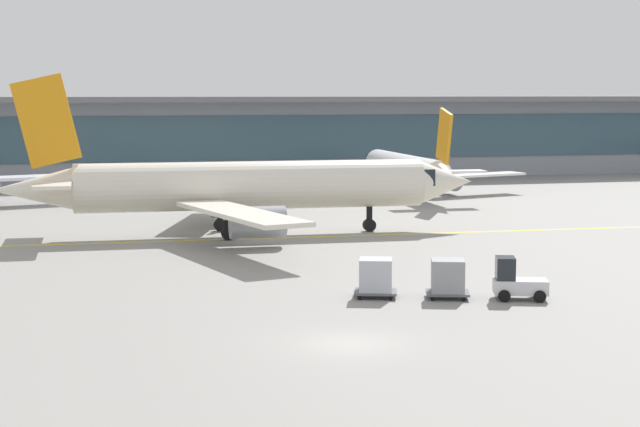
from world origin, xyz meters
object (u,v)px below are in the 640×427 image
at_px(gate_airplane_2, 406,169).
at_px(cargo_dolly_trailing, 376,276).
at_px(cargo_dolly_lead, 448,277).
at_px(taxiing_regional_jet, 246,187).
at_px(baggage_tug, 516,281).

xyz_separation_m(gate_airplane_2, cargo_dolly_trailing, (-17.88, -47.83, -1.57)).
xyz_separation_m(gate_airplane_2, cargo_dolly_lead, (-14.51, -48.93, -1.57)).
height_order(gate_airplane_2, cargo_dolly_lead, gate_airplane_2).
height_order(taxiing_regional_jet, baggage_tug, taxiing_regional_jet).
relative_size(taxiing_regional_jet, baggage_tug, 11.83).
height_order(taxiing_regional_jet, cargo_dolly_lead, taxiing_regional_jet).
relative_size(gate_airplane_2, taxiing_regional_jet, 0.77).
bearing_deg(cargo_dolly_trailing, cargo_dolly_lead, 0.00).
bearing_deg(baggage_tug, gate_airplane_2, 95.40).
height_order(gate_airplane_2, baggage_tug, gate_airplane_2).
xyz_separation_m(gate_airplane_2, baggage_tug, (-11.36, -49.97, -1.73)).
height_order(cargo_dolly_lead, cargo_dolly_trailing, same).
bearing_deg(gate_airplane_2, baggage_tug, 167.58).
relative_size(gate_airplane_2, cargo_dolly_trailing, 10.55).
bearing_deg(cargo_dolly_lead, gate_airplane_2, 91.68).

